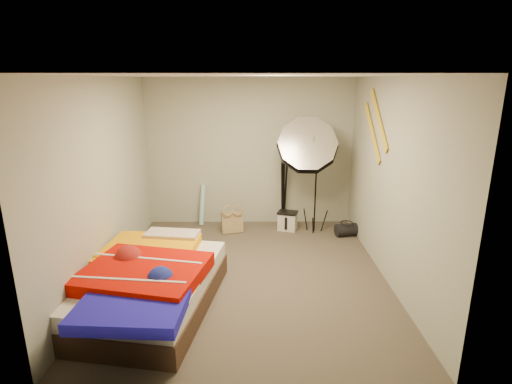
{
  "coord_description": "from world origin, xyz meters",
  "views": [
    {
      "loc": [
        0.06,
        -4.74,
        2.46
      ],
      "look_at": [
        0.1,
        0.6,
        0.95
      ],
      "focal_mm": 28.0,
      "sensor_mm": 36.0,
      "label": 1
    }
  ],
  "objects_px": {
    "camera_case": "(287,221)",
    "bed": "(147,284)",
    "camera_tripod": "(284,185)",
    "duffel_bag": "(346,230)",
    "tote_bag": "(232,222)",
    "photo_umbrella": "(307,147)",
    "wrapping_roll": "(202,205)"
  },
  "relations": [
    {
      "from": "bed",
      "to": "photo_umbrella",
      "type": "distance_m",
      "value": 3.21
    },
    {
      "from": "camera_case",
      "to": "wrapping_roll",
      "type": "bearing_deg",
      "value": -173.72
    },
    {
      "from": "tote_bag",
      "to": "camera_case",
      "type": "relative_size",
      "value": 1.18
    },
    {
      "from": "camera_tripod",
      "to": "tote_bag",
      "type": "bearing_deg",
      "value": -157.13
    },
    {
      "from": "photo_umbrella",
      "to": "camera_tripod",
      "type": "xyz_separation_m",
      "value": [
        -0.32,
        0.43,
        -0.73
      ]
    },
    {
      "from": "duffel_bag",
      "to": "camera_tripod",
      "type": "xyz_separation_m",
      "value": [
        -0.99,
        0.55,
        0.61
      ]
    },
    {
      "from": "wrapping_roll",
      "to": "camera_case",
      "type": "height_order",
      "value": "wrapping_roll"
    },
    {
      "from": "photo_umbrella",
      "to": "camera_tripod",
      "type": "height_order",
      "value": "photo_umbrella"
    },
    {
      "from": "duffel_bag",
      "to": "photo_umbrella",
      "type": "distance_m",
      "value": 1.5
    },
    {
      "from": "tote_bag",
      "to": "photo_umbrella",
      "type": "height_order",
      "value": "photo_umbrella"
    },
    {
      "from": "wrapping_roll",
      "to": "bed",
      "type": "bearing_deg",
      "value": -96.02
    },
    {
      "from": "camera_case",
      "to": "duffel_bag",
      "type": "xyz_separation_m",
      "value": [
        0.93,
        -0.28,
        -0.04
      ]
    },
    {
      "from": "tote_bag",
      "to": "camera_tripod",
      "type": "height_order",
      "value": "camera_tripod"
    },
    {
      "from": "tote_bag",
      "to": "photo_umbrella",
      "type": "relative_size",
      "value": 0.17
    },
    {
      "from": "camera_tripod",
      "to": "bed",
      "type": "bearing_deg",
      "value": -122.71
    },
    {
      "from": "duffel_bag",
      "to": "bed",
      "type": "height_order",
      "value": "bed"
    },
    {
      "from": "wrapping_roll",
      "to": "photo_umbrella",
      "type": "bearing_deg",
      "value": -14.88
    },
    {
      "from": "tote_bag",
      "to": "duffel_bag",
      "type": "height_order",
      "value": "tote_bag"
    },
    {
      "from": "camera_case",
      "to": "bed",
      "type": "bearing_deg",
      "value": -108.63
    },
    {
      "from": "photo_umbrella",
      "to": "wrapping_roll",
      "type": "bearing_deg",
      "value": 165.12
    },
    {
      "from": "wrapping_roll",
      "to": "bed",
      "type": "relative_size",
      "value": 0.31
    },
    {
      "from": "camera_case",
      "to": "bed",
      "type": "relative_size",
      "value": 0.13
    },
    {
      "from": "camera_case",
      "to": "photo_umbrella",
      "type": "relative_size",
      "value": 0.15
    },
    {
      "from": "duffel_bag",
      "to": "photo_umbrella",
      "type": "xyz_separation_m",
      "value": [
        -0.67,
        0.12,
        1.34
      ]
    },
    {
      "from": "wrapping_roll",
      "to": "duffel_bag",
      "type": "xyz_separation_m",
      "value": [
        2.4,
        -0.58,
        -0.25
      ]
    },
    {
      "from": "bed",
      "to": "tote_bag",
      "type": "bearing_deg",
      "value": 70.08
    },
    {
      "from": "tote_bag",
      "to": "bed",
      "type": "distance_m",
      "value": 2.42
    },
    {
      "from": "duffel_bag",
      "to": "bed",
      "type": "xyz_separation_m",
      "value": [
        -2.68,
        -2.09,
        0.18
      ]
    },
    {
      "from": "wrapping_roll",
      "to": "photo_umbrella",
      "type": "relative_size",
      "value": 0.35
    },
    {
      "from": "tote_bag",
      "to": "duffel_bag",
      "type": "bearing_deg",
      "value": -19.66
    },
    {
      "from": "photo_umbrella",
      "to": "camera_tripod",
      "type": "bearing_deg",
      "value": 127.13
    },
    {
      "from": "camera_tripod",
      "to": "duffel_bag",
      "type": "bearing_deg",
      "value": -28.85
    }
  ]
}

